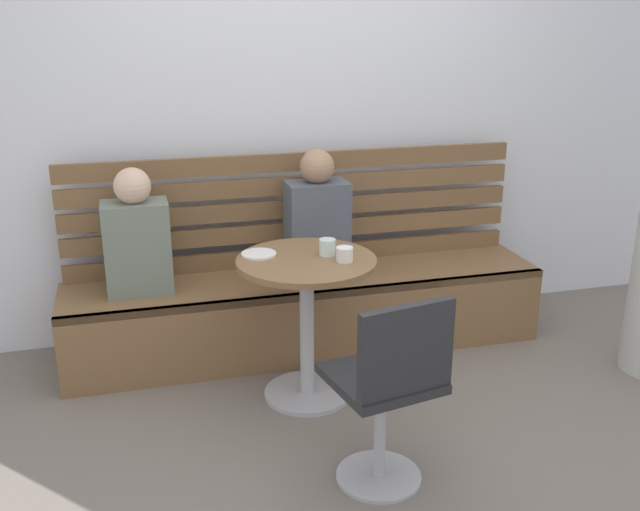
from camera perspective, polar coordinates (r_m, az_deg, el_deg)
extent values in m
plane|color=#70665B|center=(3.28, 4.33, -16.09)|extent=(8.00, 8.00, 0.00)
cube|color=silver|center=(4.29, -2.63, 13.10)|extent=(5.20, 0.10, 2.90)
cube|color=brown|center=(4.18, -1.05, -4.50)|extent=(2.70, 0.52, 0.44)
cube|color=brown|center=(3.89, -0.20, -3.14)|extent=(2.70, 0.04, 0.04)
cube|color=brown|center=(4.30, -1.86, 0.05)|extent=(2.65, 0.04, 0.10)
cube|color=brown|center=(4.26, -1.88, 1.99)|extent=(2.65, 0.04, 0.10)
cube|color=brown|center=(4.22, -1.90, 3.76)|extent=(2.65, 0.04, 0.10)
cube|color=brown|center=(4.19, -1.92, 5.56)|extent=(2.65, 0.04, 0.10)
cube|color=brown|center=(4.16, -1.94, 7.38)|extent=(2.65, 0.04, 0.10)
cylinder|color=#ADADB2|center=(3.78, -1.01, -10.74)|extent=(0.44, 0.44, 0.02)
cylinder|color=#ADADB2|center=(3.62, -1.04, -5.84)|extent=(0.07, 0.07, 0.69)
cylinder|color=brown|center=(3.48, -1.07, -0.48)|extent=(0.68, 0.68, 0.03)
cylinder|color=#ADADB2|center=(3.20, 4.63, -16.89)|extent=(0.36, 0.36, 0.02)
cylinder|color=#ADADB2|center=(3.08, 4.74, -13.61)|extent=(0.05, 0.05, 0.45)
cube|color=#232326|center=(2.96, 4.86, -9.60)|extent=(0.47, 0.47, 0.04)
cube|color=#232326|center=(2.74, 6.81, -7.41)|extent=(0.40, 0.11, 0.36)
cube|color=#4C515B|center=(4.07, -0.22, 2.13)|extent=(0.34, 0.22, 0.54)
sphere|color=#A37A5B|center=(3.98, -0.23, 7.01)|extent=(0.19, 0.19, 0.19)
cube|color=slate|center=(3.92, -14.15, 0.59)|extent=(0.34, 0.22, 0.49)
sphere|color=#DBB293|center=(3.84, -14.55, 5.31)|extent=(0.19, 0.19, 0.19)
cylinder|color=silver|center=(3.52, 0.58, 0.66)|extent=(0.08, 0.08, 0.08)
cylinder|color=white|center=(3.43, 1.95, 0.09)|extent=(0.08, 0.08, 0.07)
cylinder|color=white|center=(3.53, -4.83, 0.11)|extent=(0.17, 0.17, 0.01)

